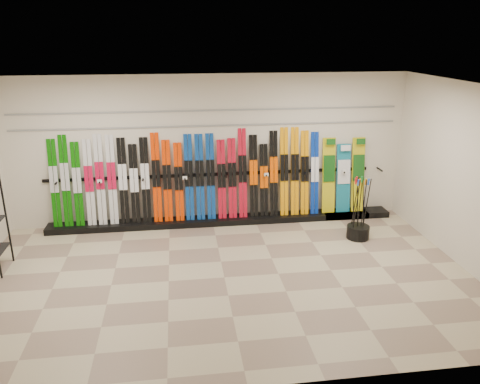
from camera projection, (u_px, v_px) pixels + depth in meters
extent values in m
plane|color=#866F5C|center=(224.00, 277.00, 7.53)|extent=(8.00, 8.00, 0.00)
plane|color=beige|center=(211.00, 150.00, 9.39)|extent=(8.00, 0.00, 8.00)
plane|color=beige|center=(469.00, 179.00, 7.56)|extent=(0.00, 5.00, 5.00)
plane|color=silver|center=(222.00, 88.00, 6.56)|extent=(8.00, 8.00, 0.00)
cube|color=black|center=(224.00, 220.00, 9.68)|extent=(8.00, 0.40, 0.12)
cube|color=#0C5D05|center=(54.00, 184.00, 9.04)|extent=(0.17, 0.28, 1.71)
cube|color=#0C5D05|center=(66.00, 181.00, 9.06)|extent=(0.17, 0.29, 1.78)
cube|color=#0C5D05|center=(77.00, 184.00, 9.10)|extent=(0.17, 0.27, 1.64)
cube|color=silver|center=(89.00, 183.00, 9.12)|extent=(0.17, 0.27, 1.68)
cube|color=silver|center=(100.00, 180.00, 9.14)|extent=(0.17, 0.29, 1.78)
cube|color=silver|center=(112.00, 180.00, 9.17)|extent=(0.17, 0.29, 1.76)
cube|color=black|center=(123.00, 181.00, 9.20)|extent=(0.17, 0.28, 1.69)
cube|color=black|center=(134.00, 184.00, 9.24)|extent=(0.17, 0.26, 1.56)
cube|color=black|center=(145.00, 180.00, 9.26)|extent=(0.17, 0.27, 1.69)
cube|color=#E93200|center=(156.00, 178.00, 9.28)|extent=(0.17, 0.29, 1.77)
cube|color=#E93200|center=(167.00, 181.00, 9.32)|extent=(0.17, 0.27, 1.63)
cube|color=#E93200|center=(179.00, 182.00, 9.36)|extent=(0.17, 0.26, 1.57)
cube|color=navy|center=(189.00, 178.00, 9.37)|extent=(0.17, 0.28, 1.73)
cube|color=navy|center=(200.00, 177.00, 9.40)|extent=(0.17, 0.28, 1.72)
cube|color=navy|center=(211.00, 177.00, 9.42)|extent=(0.17, 0.28, 1.73)
cube|color=red|center=(222.00, 180.00, 9.46)|extent=(0.17, 0.26, 1.60)
cube|color=red|center=(232.00, 179.00, 9.49)|extent=(0.17, 0.26, 1.62)
cube|color=red|center=(243.00, 173.00, 9.50)|extent=(0.17, 0.30, 1.82)
cube|color=black|center=(254.00, 176.00, 9.54)|extent=(0.17, 0.27, 1.68)
cube|color=black|center=(264.00, 181.00, 9.59)|extent=(0.17, 0.24, 1.49)
cube|color=black|center=(274.00, 174.00, 9.59)|extent=(0.17, 0.28, 1.75)
cube|color=orange|center=(284.00, 172.00, 9.61)|extent=(0.17, 0.29, 1.81)
cube|color=orange|center=(295.00, 172.00, 9.64)|extent=(0.17, 0.29, 1.81)
cube|color=orange|center=(305.00, 173.00, 9.67)|extent=(0.17, 0.28, 1.73)
cube|color=#092D9D|center=(315.00, 173.00, 9.70)|extent=(0.17, 0.28, 1.70)
cube|color=gold|center=(329.00, 176.00, 9.76)|extent=(0.27, 0.24, 1.57)
cube|color=#14728C|center=(343.00, 178.00, 9.82)|extent=(0.30, 0.22, 1.44)
cube|color=gold|center=(358.00, 175.00, 9.85)|extent=(0.27, 0.24, 1.56)
cylinder|color=black|center=(358.00, 232.00, 8.94)|extent=(0.43, 0.43, 0.25)
cylinder|color=black|center=(353.00, 208.00, 8.80)|extent=(0.10, 0.09, 1.18)
cylinder|color=black|center=(363.00, 209.00, 8.76)|extent=(0.02, 0.11, 1.18)
cylinder|color=black|center=(356.00, 210.00, 8.71)|extent=(0.06, 0.08, 1.18)
cylinder|color=black|center=(360.00, 206.00, 8.90)|extent=(0.04, 0.03, 1.18)
cylinder|color=black|center=(354.00, 206.00, 8.88)|extent=(0.10, 0.03, 1.18)
cylinder|color=black|center=(358.00, 209.00, 8.76)|extent=(0.13, 0.05, 1.18)
cylinder|color=black|center=(366.00, 209.00, 8.76)|extent=(0.11, 0.03, 1.18)
cylinder|color=black|center=(363.00, 208.00, 8.78)|extent=(0.15, 0.08, 1.17)
cube|color=gray|center=(210.00, 126.00, 9.21)|extent=(7.60, 0.02, 0.03)
cube|color=gray|center=(210.00, 110.00, 9.11)|extent=(7.60, 0.02, 0.03)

